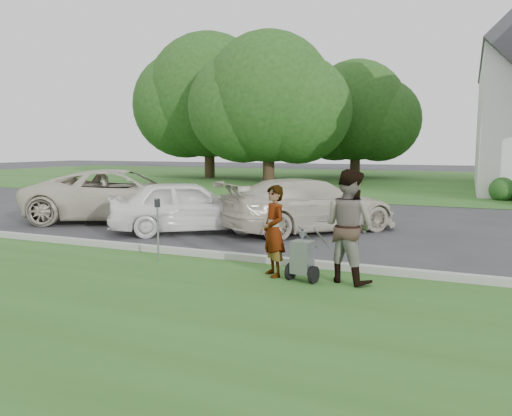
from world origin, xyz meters
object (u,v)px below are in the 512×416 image
Objects in this scene: striping_cart at (302,258)px; person_left at (274,232)px; car_c at (310,205)px; parking_meter_near at (158,222)px; tree_back at (356,115)px; car_a at (123,195)px; tree_left at (269,103)px; car_b at (188,206)px; person_right at (348,227)px; tree_far at (209,101)px.

person_left is at bearing 177.32° from striping_cart.
person_left is 0.32× the size of car_c.
tree_back is at bearing 94.60° from parking_meter_near.
striping_cart is (5.57, -30.47, -4.31)m from tree_back.
car_c is at bearing -111.20° from car_a.
tree_left reaches higher than car_b.
car_b is at bearing -11.43° from person_right.
car_a is (-1.84, -25.80, -3.92)m from tree_back.
parking_meter_near is at bearing -85.40° from tree_back.
person_left is at bearing -68.07° from tree_left.
car_c reaches higher than striping_cart.
tree_back is at bearing -38.98° from car_c.
tree_back is at bearing -56.52° from person_right.
parking_meter_near is 0.31× the size of car_b.
car_b reaches higher than parking_meter_near.
tree_left is 23.46m from parking_meter_near.
person_left is 8.20m from car_a.
car_a is at bearing -6.66° from person_right.
car_a is (-4.27, 4.35, -0.01)m from parking_meter_near.
parking_meter_near is at bearing -139.42° from person_left.
tree_left is at bearing -19.56° from car_b.
car_a is 3.18m from car_b.
car_a is at bearing -68.58° from tree_far.
person_right reaches higher than car_a.
tree_far is (-6.00, 3.00, 0.58)m from tree_left.
striping_cart is at bearing -79.64° from tree_back.
tree_back reaches higher than striping_cart.
tree_far is 2.77× the size of car_b.
person_left is 0.84× the size of person_right.
person_left is at bearing -80.66° from tree_back.
striping_cart is 0.57× the size of person_right.
tree_left is 8.95m from tree_back.
person_left is at bearing -59.38° from tree_far.
tree_far reaches higher than person_left.
car_a is at bearing 134.44° from parking_meter_near.
striping_cart is 5.72m from car_b.
car_b is at bearing -87.53° from tree_back.
car_b is 0.84× the size of car_c.
parking_meter_near is (-3.87, 0.04, -0.15)m from person_right.
person_left is 5.18m from car_b.
tree_far is 25.35m from car_c.
tree_back is at bearing 110.94° from striping_cart.
person_right reaches higher than car_c.
striping_cart is at bearing -66.92° from tree_left.
person_right reaches higher than striping_cart.
tree_back is 1.66× the size of car_a.
person_right is 0.33× the size of car_a.
car_b is 3.31m from car_c.
tree_far is 6.04× the size of person_right.
person_right is at bearing -0.57° from parking_meter_near.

